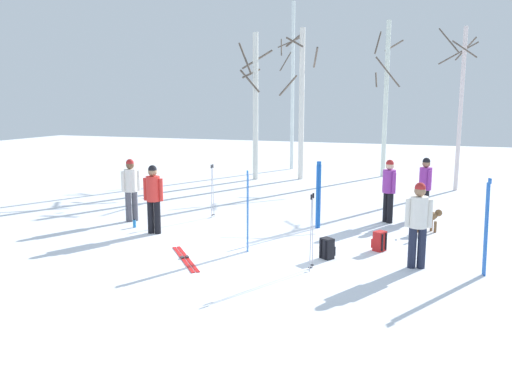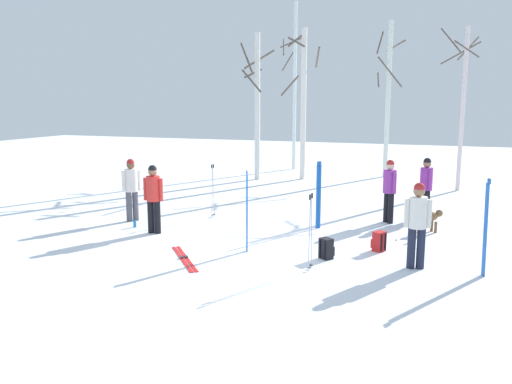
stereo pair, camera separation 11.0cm
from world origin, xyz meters
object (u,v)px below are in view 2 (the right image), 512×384
Objects in this scene: person_2 at (153,195)px; ski_poles_0 at (213,189)px; ski_pair_planted_2 at (319,195)px; birch_tree_1 at (294,85)px; ski_pair_planted_0 at (486,228)px; backpack_0 at (326,249)px; ski_pair_lying_0 at (184,258)px; ski_pair_planted_1 at (247,212)px; birch_tree_0 at (257,104)px; backpack_1 at (379,242)px; person_0 at (426,184)px; water_bottle_1 at (135,223)px; person_1 at (389,187)px; ski_poles_1 at (310,230)px; person_3 at (418,220)px; birch_tree_4 at (462,104)px; dog at (429,217)px; birch_tree_2 at (303,101)px; birch_tree_3 at (388,97)px; person_4 at (131,186)px; water_bottle_0 at (413,237)px.

ski_poles_0 is at bearing 73.90° from person_2.
birch_tree_1 is at bearing 109.26° from ski_pair_planted_2.
backpack_0 is at bearing 179.61° from ski_pair_planted_0.
ski_poles_0 reaches higher than ski_pair_lying_0.
ski_pair_planted_1 is 0.30× the size of birch_tree_0.
birch_tree_0 is at bearing 124.34° from backpack_1.
person_0 reaches higher than ski_poles_0.
backpack_0 is 1.97× the size of water_bottle_1.
ski_pair_planted_2 is at bearing -142.12° from person_1.
backpack_0 and backpack_1 have the same top height.
ski_pair_planted_2 reaches higher than ski_poles_1.
person_3 is 4.80m from ski_pair_lying_0.
person_3 is 1.13× the size of ski_poles_1.
person_2 is 11.94m from birch_tree_4.
dog is (6.43, 2.43, -0.59)m from person_2.
water_bottle_1 is 12.36m from birch_tree_4.
ski_poles_1 is at bearing -79.08° from ski_pair_planted_2.
birch_tree_4 is (0.90, 5.28, 2.15)m from person_0.
ski_poles_1 is at bearing -109.00° from person_0.
ski_pair_planted_0 is at bearing -6.84° from water_bottle_1.
birch_tree_0 reaches higher than water_bottle_1.
birch_tree_2 reaches higher than ski_pair_planted_1.
ski_pair_planted_0 reaches higher than ski_pair_lying_0.
ski_pair_planted_0 is at bearing 0.84° from ski_pair_planted_1.
ski_pair_planted_0 is 3.10m from backpack_0.
ski_poles_0 is (-5.64, -1.89, -0.18)m from person_0.
person_0 is at bearing 27.46° from water_bottle_1.
ski_poles_1 is at bearing -89.45° from birch_tree_3.
ski_pair_planted_2 is (3.71, 1.91, -0.11)m from person_2.
person_2 is 9.64m from birch_tree_0.
person_2 is 0.22× the size of birch_tree_1.
person_4 reaches higher than ski_poles_1.
ski_pair_planted_0 reaches higher than person_4.
birch_tree_1 is (-7.73, 13.78, 3.05)m from ski_pair_planted_0.
water_bottle_0 is 10.56m from birch_tree_2.
person_2 is 7.35× the size of water_bottle_0.
ski_pair_planted_2 is 3.43m from ski_poles_1.
birch_tree_2 is at bearing 107.85° from backpack_0.
dog is 2.81m from ski_pair_planted_2.
backpack_1 is at bearing -42.01° from ski_pair_planted_2.
ski_poles_0 is 10.84m from birch_tree_3.
person_3 is at bearing -55.02° from birch_tree_0.
ski_pair_planted_2 is at bearing 10.53° from person_4.
backpack_0 reaches higher than water_bottle_1.
birch_tree_3 is at bearing 28.26° from birch_tree_0.
backpack_0 is 13.04m from birch_tree_3.
ski_pair_lying_0 is (-4.72, -4.09, -0.38)m from dog.
ski_pair_lying_0 is at bearing -100.43° from birch_tree_3.
backpack_1 is (1.75, -1.58, -0.65)m from ski_pair_planted_2.
ski_pair_planted_2 is at bearing -4.31° from ski_poles_0.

